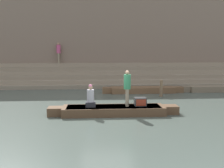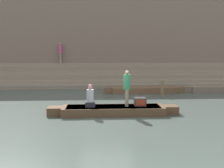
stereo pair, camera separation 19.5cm
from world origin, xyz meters
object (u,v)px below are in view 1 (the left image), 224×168
at_px(tv_set, 140,102).
at_px(person_on_steps, 59,51).
at_px(person_rowing, 91,98).
at_px(moored_boat_distant, 221,88).
at_px(moored_boat_shore, 143,90).
at_px(person_standing, 127,86).
at_px(mooring_post, 161,88).
at_px(rowboat_main, 114,110).

bearing_deg(tv_set, person_on_steps, 114.87).
relative_size(person_rowing, tv_set, 1.95).
bearing_deg(moored_boat_distant, person_on_steps, 164.75).
relative_size(moored_boat_shore, moored_boat_distant, 0.96).
xyz_separation_m(person_rowing, moored_boat_shore, (3.59, 6.00, -0.60)).
distance_m(person_standing, mooring_post, 5.26).
height_order(rowboat_main, tv_set, tv_set).
xyz_separation_m(rowboat_main, person_on_steps, (-3.97, 10.92, 2.64)).
height_order(person_standing, person_on_steps, person_on_steps).
relative_size(tv_set, mooring_post, 0.51).
bearing_deg(moored_boat_shore, person_on_steps, 137.02).
height_order(tv_set, moored_boat_distant, tv_set).
bearing_deg(rowboat_main, moored_boat_distant, 37.04).
height_order(person_standing, moored_boat_shore, person_standing).
bearing_deg(person_standing, tv_set, -7.96).
height_order(person_standing, mooring_post, person_standing).
xyz_separation_m(person_standing, person_rowing, (-1.73, -0.07, -0.55)).
height_order(person_rowing, moored_boat_shore, person_rowing).
bearing_deg(moored_boat_distant, rowboat_main, -137.29).
bearing_deg(tv_set, mooring_post, 63.09).
relative_size(rowboat_main, person_rowing, 5.77).
xyz_separation_m(mooring_post, person_on_steps, (-7.38, 6.49, 2.31)).
distance_m(rowboat_main, person_rowing, 1.24).
bearing_deg(person_on_steps, moored_boat_shore, -55.01).
height_order(moored_boat_shore, mooring_post, mooring_post).
bearing_deg(person_standing, moored_boat_shore, 63.04).
relative_size(rowboat_main, person_standing, 3.63).
xyz_separation_m(person_standing, person_on_steps, (-4.61, 10.88, 1.48)).
bearing_deg(person_rowing, tv_set, 12.62).
relative_size(rowboat_main, tv_set, 11.24).
bearing_deg(person_standing, person_rowing, 172.87).
distance_m(moored_boat_shore, mooring_post, 1.81).
distance_m(person_rowing, tv_set, 2.37).
bearing_deg(moored_boat_shore, tv_set, -107.29).
height_order(tv_set, moored_boat_shore, tv_set).
bearing_deg(moored_boat_distant, tv_set, -132.86).
bearing_deg(person_rowing, rowboat_main, 12.29).
bearing_deg(rowboat_main, tv_set, 2.86).
xyz_separation_m(tv_set, mooring_post, (2.14, 4.38, -0.05)).
xyz_separation_m(tv_set, moored_boat_shore, (1.23, 5.91, -0.37)).
bearing_deg(rowboat_main, person_standing, 3.73).
relative_size(person_standing, mooring_post, 1.57).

